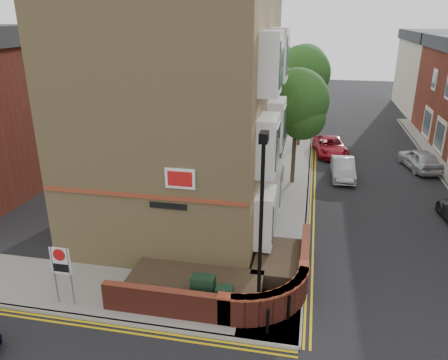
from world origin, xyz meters
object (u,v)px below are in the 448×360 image
Objects in this scene: lamppost at (261,229)px; zone_sign at (61,266)px; silver_car_near at (343,169)px; utility_cabinet_large at (203,292)px.

zone_sign is (-6.60, -0.70, -1.70)m from lamppost.
utility_cabinet_large is at bearing -112.05° from silver_car_near.
utility_cabinet_large is at bearing 176.99° from lamppost.
lamppost is 3.24m from utility_cabinet_large.
zone_sign is at bearing -173.93° from lamppost.
lamppost is 1.69× the size of silver_car_near.
lamppost is at bearing -104.99° from silver_car_near.
silver_car_near is at bearing 56.43° from zone_sign.
zone_sign reaches higher than silver_car_near.
zone_sign is at bearing -170.31° from utility_cabinet_large.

